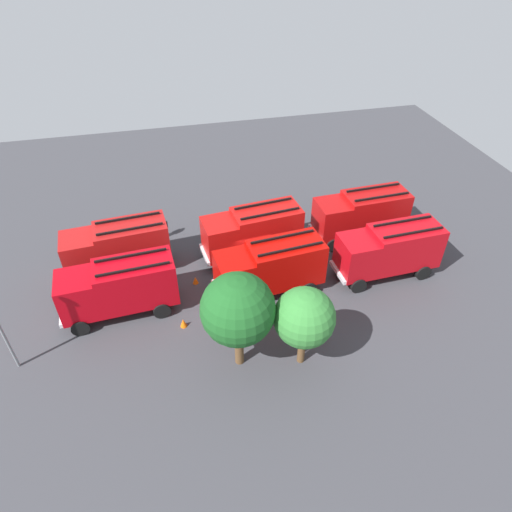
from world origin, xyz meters
TOP-DOWN VIEW (x-y plane):
  - ground_plane at (0.00, 0.00)m, footprint 55.16×55.16m
  - fire_truck_0 at (-8.75, -2.33)m, footprint 7.30×3.00m
  - fire_truck_1 at (-0.22, -1.97)m, footprint 7.42×3.39m
  - fire_truck_2 at (9.22, -2.32)m, footprint 7.38×3.25m
  - fire_truck_3 at (-8.76, 2.30)m, footprint 7.30×3.01m
  - fire_truck_4 at (-0.43, 2.21)m, footprint 7.40×3.32m
  - fire_truck_5 at (9.10, 1.91)m, footprint 7.35×3.16m
  - firefighter_0 at (-13.35, 0.45)m, footprint 0.48×0.42m
  - firefighter_1 at (5.89, -5.79)m, footprint 0.48×0.43m
  - tree_0 at (-0.66, 8.28)m, footprint 3.34×3.34m
  - tree_1 at (2.76, 7.54)m, footprint 3.98×3.98m
  - traffic_cone_0 at (4.34, 0.25)m, footprint 0.39×0.39m
  - traffic_cone_1 at (5.58, 4.08)m, footprint 0.42×0.42m
  - traffic_cone_2 at (-8.79, -0.04)m, footprint 0.46×0.46m

SIDE VIEW (x-z plane):
  - ground_plane at x=0.00m, z-range 0.00..0.00m
  - traffic_cone_0 at x=4.34m, z-range 0.00..0.56m
  - traffic_cone_1 at x=5.58m, z-range 0.00..0.60m
  - traffic_cone_2 at x=-8.79m, z-range 0.00..0.66m
  - firefighter_1 at x=5.89m, z-range 0.09..1.73m
  - firefighter_0 at x=-13.35m, z-range 0.10..1.78m
  - fire_truck_0 at x=-8.75m, z-range 0.21..4.09m
  - fire_truck_1 at x=-0.22m, z-range 0.21..4.09m
  - fire_truck_2 at x=9.22m, z-range 0.21..4.09m
  - fire_truck_3 at x=-8.76m, z-range 0.21..4.09m
  - fire_truck_4 at x=-0.43m, z-range 0.21..4.09m
  - fire_truck_5 at x=9.10m, z-range 0.21..4.09m
  - tree_0 at x=-0.66m, z-range 0.89..6.07m
  - tree_1 at x=2.76m, z-range 1.07..7.24m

